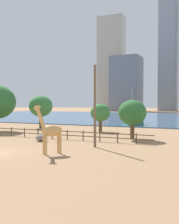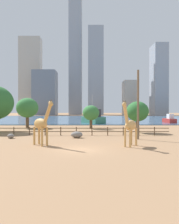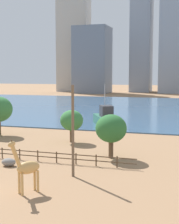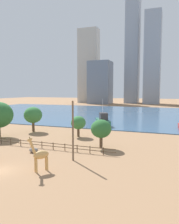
# 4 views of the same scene
# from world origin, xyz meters

# --- Properties ---
(ground_plane) EXTENTS (400.00, 400.00, 0.00)m
(ground_plane) POSITION_xyz_m (0.00, 80.00, 0.00)
(ground_plane) COLOR #9E7551
(harbor_water) EXTENTS (180.00, 86.00, 0.20)m
(harbor_water) POSITION_xyz_m (0.00, 77.00, 0.10)
(harbor_water) COLOR #3D6084
(harbor_water) RESTS_ON ground
(giraffe_tall) EXTENTS (2.21, 2.70, 4.89)m
(giraffe_tall) POSITION_xyz_m (5.23, 1.84, 2.27)
(giraffe_tall) COLOR tan
(giraffe_tall) RESTS_ON ground
(giraffe_companion) EXTENTS (2.92, 2.90, 4.99)m
(giraffe_companion) POSITION_xyz_m (-4.30, 2.55, 2.38)
(giraffe_companion) COLOR tan
(giraffe_companion) RESTS_ON ground
(utility_pole) EXTENTS (0.28, 0.28, 9.17)m
(utility_pole) POSITION_xyz_m (7.36, 7.59, 4.59)
(utility_pole) COLOR brown
(utility_pole) RESTS_ON ground
(boulder_near_fence) EXTENTS (1.64, 1.18, 0.89)m
(boulder_near_fence) POSITION_xyz_m (-0.84, 9.06, 0.44)
(boulder_near_fence) COLOR gray
(boulder_near_fence) RESTS_ON ground
(boulder_by_pole) EXTENTS (0.91, 0.85, 0.64)m
(boulder_by_pole) POSITION_xyz_m (-9.82, 8.50, 0.32)
(boulder_by_pole) COLOR gray
(boulder_by_pole) RESTS_ON ground
(enclosure_fence) EXTENTS (26.12, 0.14, 1.30)m
(enclosure_fence) POSITION_xyz_m (-0.43, 12.00, 0.77)
(enclosure_fence) COLOR #4C3826
(enclosure_fence) RESTS_ON ground
(tree_left_large) EXTENTS (4.69, 4.69, 6.48)m
(tree_left_large) POSITION_xyz_m (-12.41, 25.55, 4.34)
(tree_left_large) COLOR brown
(tree_left_large) RESTS_ON ground
(tree_right_tall) EXTENTS (3.42, 3.42, 4.85)m
(tree_right_tall) POSITION_xyz_m (1.23, 23.72, 3.27)
(tree_right_tall) COLOR brown
(tree_right_tall) RESTS_ON ground
(tree_left_small) EXTENTS (3.81, 3.81, 5.36)m
(tree_left_small) POSITION_xyz_m (9.16, 16.10, 3.61)
(tree_left_small) COLOR brown
(tree_left_small) RESTS_ON ground
(boat_ferry) EXTENTS (6.91, 9.41, 8.03)m
(boat_ferry) POSITION_xyz_m (2.03, 40.49, 1.54)
(boat_ferry) COLOR #337259
(boat_ferry) RESTS_ON harbor_water
(boat_sailboat) EXTENTS (2.32, 5.88, 2.55)m
(boat_sailboat) POSITION_xyz_m (24.36, 42.55, 1.07)
(boat_sailboat) COLOR #B22D28
(boat_sailboat) RESTS_ON harbor_water
(skyline_tower_needle) EXTENTS (10.76, 15.47, 108.25)m
(skyline_tower_needle) POSITION_xyz_m (-11.15, 168.23, 54.12)
(skyline_tower_needle) COLOR #939EAD
(skyline_tower_needle) RESTS_ON ground
(skyline_block_central) EXTENTS (17.59, 15.98, 34.18)m
(skyline_block_central) POSITION_xyz_m (-33.60, 148.78, 17.09)
(skyline_block_central) COLOR slate
(skyline_block_central) RESTS_ON ground
(skyline_tower_glass) EXTENTS (9.59, 15.61, 51.74)m
(skyline_tower_glass) POSITION_xyz_m (51.90, 139.59, 25.87)
(skyline_tower_glass) COLOR #939EAD
(skyline_tower_glass) RESTS_ON ground
(skyline_block_left) EXTENTS (10.77, 15.08, 26.67)m
(skyline_block_left) POSITION_xyz_m (32.73, 149.99, 13.33)
(skyline_block_left) COLOR #ADA89E
(skyline_block_left) RESTS_ON ground
(skyline_block_right) EXTENTS (17.58, 10.01, 64.05)m
(skyline_block_right) POSITION_xyz_m (-48.19, 160.49, 32.03)
(skyline_block_right) COLOR #B7B2A8
(skyline_block_right) RESTS_ON ground
(skyline_tower_short) EXTENTS (12.49, 14.71, 72.11)m
(skyline_tower_short) POSITION_xyz_m (6.02, 160.92, 36.05)
(skyline_tower_short) COLOR #939EAD
(skyline_tower_short) RESTS_ON ground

